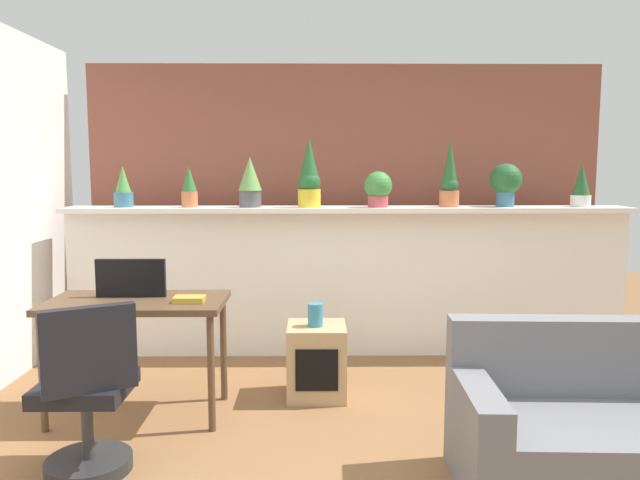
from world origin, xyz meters
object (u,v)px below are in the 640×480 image
at_px(potted_plant_2, 250,181).
at_px(desk, 137,313).
at_px(office_chair, 88,403).
at_px(potted_plant_6, 506,182).
at_px(potted_plant_1, 189,187).
at_px(book_on_desk, 189,299).
at_px(potted_plant_0, 123,189).
at_px(potted_plant_3, 309,177).
at_px(vase_on_shelf, 315,315).
at_px(potted_plant_5, 450,179).
at_px(couch, 619,435).
at_px(side_cube_shelf, 317,361).
at_px(potted_plant_7, 581,186).
at_px(potted_plant_4, 378,188).
at_px(tv_monitor, 131,278).

distance_m(potted_plant_2, desk, 1.58).
height_order(desk, office_chair, office_chair).
bearing_deg(potted_plant_6, potted_plant_2, -178.67).
height_order(potted_plant_1, book_on_desk, potted_plant_1).
distance_m(potted_plant_0, desk, 1.52).
xyz_separation_m(potted_plant_3, book_on_desk, (-0.73, -1.31, -0.73)).
bearing_deg(vase_on_shelf, potted_plant_5, 40.86).
bearing_deg(potted_plant_5, vase_on_shelf, -139.14).
xyz_separation_m(office_chair, vase_on_shelf, (1.16, 1.07, 0.19)).
bearing_deg(couch, desk, 159.67).
height_order(potted_plant_1, couch, potted_plant_1).
relative_size(potted_plant_0, side_cube_shelf, 0.67).
distance_m(potted_plant_6, office_chair, 3.58).
xyz_separation_m(potted_plant_5, desk, (-2.23, -1.24, -0.82)).
relative_size(potted_plant_6, book_on_desk, 1.92).
xyz_separation_m(potted_plant_5, potted_plant_7, (1.09, -0.00, -0.06)).
distance_m(potted_plant_7, side_cube_shelf, 2.65).
xyz_separation_m(potted_plant_4, tv_monitor, (-1.69, -1.13, -0.53)).
bearing_deg(desk, potted_plant_1, 85.44).
bearing_deg(potted_plant_3, potted_plant_1, 179.82).
bearing_deg(potted_plant_2, couch, -47.61).
height_order(potted_plant_0, desk, potted_plant_0).
distance_m(vase_on_shelf, book_on_desk, 0.88).
height_order(potted_plant_3, office_chair, potted_plant_3).
distance_m(potted_plant_3, side_cube_shelf, 1.55).
height_order(potted_plant_7, vase_on_shelf, potted_plant_7).
distance_m(potted_plant_1, potted_plant_6, 2.60).
distance_m(potted_plant_7, office_chair, 4.04).
bearing_deg(vase_on_shelf, potted_plant_3, 92.82).
bearing_deg(potted_plant_6, couch, -92.92).
distance_m(potted_plant_7, desk, 3.62).
relative_size(potted_plant_6, office_chair, 0.39).
height_order(potted_plant_2, potted_plant_7, potted_plant_2).
xyz_separation_m(potted_plant_5, book_on_desk, (-1.88, -1.33, -0.71)).
bearing_deg(tv_monitor, potted_plant_6, 23.43).
xyz_separation_m(potted_plant_6, tv_monitor, (-2.75, -1.19, -0.58)).
xyz_separation_m(potted_plant_0, couch, (3.03, -2.21, -1.12)).
xyz_separation_m(potted_plant_3, potted_plant_7, (2.24, 0.02, -0.08)).
distance_m(potted_plant_0, potted_plant_3, 1.53).
xyz_separation_m(potted_plant_7, vase_on_shelf, (-2.19, -0.95, -0.84)).
bearing_deg(potted_plant_0, potted_plant_4, -1.06).
height_order(potted_plant_2, vase_on_shelf, potted_plant_2).
distance_m(potted_plant_0, side_cube_shelf, 2.17).
distance_m(potted_plant_0, book_on_desk, 1.67).
relative_size(desk, office_chair, 1.21).
distance_m(potted_plant_7, tv_monitor, 3.60).
bearing_deg(potted_plant_1, potted_plant_6, 1.03).
relative_size(potted_plant_0, vase_on_shelf, 2.13).
xyz_separation_m(potted_plant_4, potted_plant_5, (0.59, 0.03, 0.08)).
xyz_separation_m(potted_plant_2, potted_plant_3, (0.48, -0.00, 0.04)).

